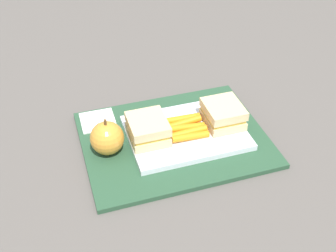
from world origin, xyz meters
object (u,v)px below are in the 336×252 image
at_px(sandwich_half_right, 148,129).
at_px(paper_napkin, 98,121).
at_px(apple, 107,137).
at_px(sandwich_half_left, 223,114).
at_px(carrot_sticks_bundle, 186,127).
at_px(food_tray, 186,133).

bearing_deg(sandwich_half_right, paper_napkin, -49.91).
bearing_deg(apple, sandwich_half_left, 179.53).
distance_m(sandwich_half_right, paper_napkin, 0.13).
relative_size(sandwich_half_left, carrot_sticks_bundle, 1.02).
height_order(food_tray, sandwich_half_right, sandwich_half_right).
xyz_separation_m(carrot_sticks_bundle, apple, (0.16, -0.00, 0.01)).
distance_m(sandwich_half_right, apple, 0.08).
bearing_deg(paper_napkin, carrot_sticks_bundle, 148.68).
distance_m(apple, paper_napkin, 0.10).
xyz_separation_m(carrot_sticks_bundle, paper_napkin, (0.16, -0.10, -0.02)).
bearing_deg(paper_napkin, apple, 91.65).
bearing_deg(sandwich_half_right, carrot_sticks_bundle, -179.89).
bearing_deg(sandwich_half_left, food_tray, 0.00).
bearing_deg(sandwich_half_right, food_tray, 180.00).
bearing_deg(carrot_sticks_bundle, sandwich_half_right, 0.11).
bearing_deg(food_tray, sandwich_half_left, 180.00).
bearing_deg(carrot_sticks_bundle, food_tray, 129.93).
height_order(food_tray, apple, apple).
height_order(sandwich_half_right, carrot_sticks_bundle, sandwich_half_right).
bearing_deg(carrot_sticks_bundle, sandwich_half_left, 179.89).
height_order(sandwich_half_left, paper_napkin, sandwich_half_left).
xyz_separation_m(sandwich_half_right, carrot_sticks_bundle, (-0.08, -0.00, -0.02)).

